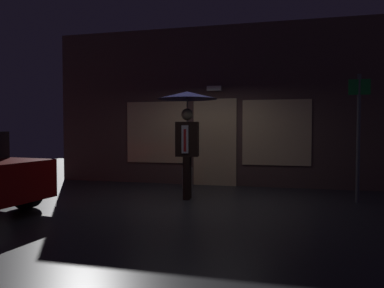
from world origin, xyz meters
TOP-DOWN VIEW (x-y plane):
  - ground_plane at (0.00, 0.00)m, footprint 18.00×18.00m
  - building_facade at (-0.00, 2.35)m, footprint 8.69×0.48m
  - person_with_umbrella at (-0.20, 0.22)m, footprint 1.23×1.23m
  - street_sign_post at (3.12, 0.66)m, footprint 0.40×0.07m
  - sidewalk_bollard at (-0.56, 1.58)m, footprint 0.25×0.25m

SIDE VIEW (x-z plane):
  - ground_plane at x=0.00m, z-range 0.00..0.00m
  - sidewalk_bollard at x=-0.56m, z-range 0.00..0.50m
  - street_sign_post at x=3.12m, z-range 0.16..2.66m
  - person_with_umbrella at x=-0.20m, z-range 0.63..2.83m
  - building_facade at x=0.00m, z-range -0.02..4.02m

